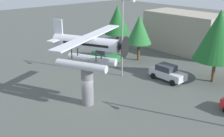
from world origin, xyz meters
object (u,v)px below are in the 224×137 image
(floatplane_monument, at_px, (88,48))
(tree_center_back, at_px, (218,35))
(tree_west, at_px, (117,20))
(car_near_green, at_px, (105,55))
(display_pedestal, at_px, (87,85))
(storefront_building, at_px, (184,32))
(streetlight_primary, at_px, (123,34))
(tree_east, at_px, (139,30))
(car_mid_silver, at_px, (167,73))

(floatplane_monument, bearing_deg, tree_center_back, 46.14)
(floatplane_monument, relative_size, tree_west, 1.45)
(car_near_green, bearing_deg, display_pedestal, -47.28)
(car_near_green, height_order, storefront_building, storefront_building)
(streetlight_primary, distance_m, tree_center_back, 10.17)
(floatplane_monument, relative_size, storefront_building, 0.85)
(tree_east, bearing_deg, streetlight_primary, -62.54)
(display_pedestal, relative_size, car_mid_silver, 0.90)
(display_pedestal, distance_m, floatplane_monument, 3.55)
(floatplane_monument, height_order, storefront_building, floatplane_monument)
(display_pedestal, height_order, floatplane_monument, floatplane_monument)
(storefront_building, bearing_deg, tree_west, -139.20)
(floatplane_monument, distance_m, streetlight_primary, 8.00)
(tree_east, relative_size, tree_center_back, 0.77)
(car_near_green, bearing_deg, floatplane_monument, -46.74)
(floatplane_monument, height_order, tree_east, floatplane_monument)
(floatplane_monument, xyz_separation_m, storefront_building, (-5.00, 21.94, -2.49))
(streetlight_primary, distance_m, tree_west, 12.45)
(car_near_green, relative_size, car_mid_silver, 1.00)
(car_mid_silver, relative_size, storefront_building, 0.36)
(car_near_green, bearing_deg, car_mid_silver, 4.97)
(tree_west, relative_size, tree_center_back, 0.85)
(car_near_green, height_order, car_mid_silver, same)
(storefront_building, distance_m, tree_west, 10.43)
(tree_center_back, bearing_deg, tree_west, 175.22)
(floatplane_monument, bearing_deg, car_near_green, 108.36)
(floatplane_monument, bearing_deg, display_pedestal, 180.00)
(car_near_green, bearing_deg, tree_west, 124.09)
(floatplane_monument, xyz_separation_m, car_mid_silver, (1.01, 10.33, -4.55))
(car_near_green, relative_size, storefront_building, 0.36)
(floatplane_monument, height_order, tree_west, floatplane_monument)
(car_mid_silver, height_order, streetlight_primary, streetlight_primary)
(tree_east, distance_m, tree_center_back, 10.98)
(tree_center_back, bearing_deg, storefront_building, 139.86)
(display_pedestal, height_order, tree_west, tree_west)
(floatplane_monument, distance_m, car_mid_silver, 11.33)
(car_mid_silver, distance_m, tree_center_back, 6.72)
(floatplane_monument, height_order, car_mid_silver, floatplane_monument)
(car_near_green, height_order, streetlight_primary, streetlight_primary)
(streetlight_primary, bearing_deg, floatplane_monument, -66.63)
(display_pedestal, bearing_deg, car_mid_silver, 83.78)
(display_pedestal, bearing_deg, car_near_green, 132.72)
(floatplane_monument, xyz_separation_m, tree_center_back, (4.72, 13.75, -0.12))
(storefront_building, bearing_deg, floatplane_monument, -77.16)
(storefront_building, xyz_separation_m, tree_east, (-1.20, -8.78, 1.36))
(car_mid_silver, height_order, tree_center_back, tree_center_back)
(tree_west, bearing_deg, car_mid_silver, -19.49)
(display_pedestal, height_order, car_mid_silver, display_pedestal)
(storefront_building, height_order, tree_center_back, tree_center_back)
(floatplane_monument, relative_size, car_mid_silver, 2.36)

